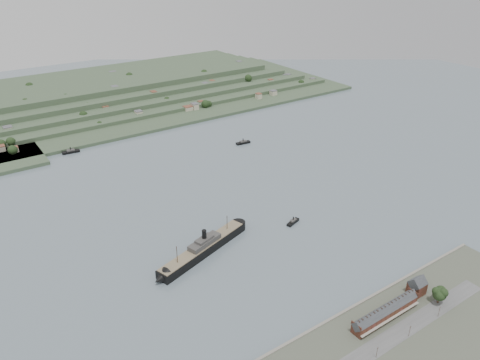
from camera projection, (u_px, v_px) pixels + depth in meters
ground at (248, 209)px, 434.31m from camera, size 1400.00×1400.00×0.00m
near_shore at (418, 330)px, 296.46m from camera, size 220.00×80.00×2.60m
terrace_row at (385, 312)px, 302.56m from camera, size 55.60×9.80×11.07m
gabled_building at (417, 286)px, 323.88m from camera, size 10.40×10.18×14.09m
far_peninsula at (117, 93)px, 732.28m from camera, size 760.00×309.00×30.00m
steamship at (201, 250)px, 368.30m from camera, size 100.11×41.04×24.69m
tugboat at (293, 222)px, 411.27m from camera, size 15.28×8.15×6.65m
ferry_west at (71, 152)px, 550.34m from camera, size 20.52×7.91×7.50m
ferry_east at (243, 142)px, 575.93m from camera, size 18.70×7.04×6.84m
fig_tree at (440, 294)px, 314.36m from camera, size 11.45×9.92×12.78m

